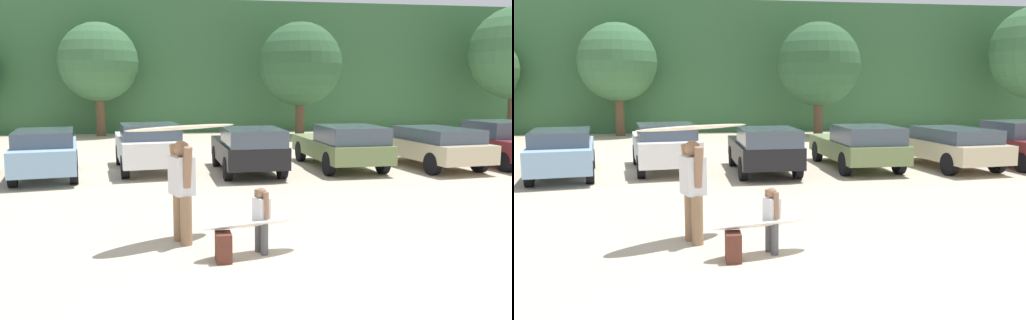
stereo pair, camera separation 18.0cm
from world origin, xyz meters
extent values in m
cube|color=#38663D|center=(0.00, 31.22, 3.74)|extent=(108.00, 12.00, 7.48)
cylinder|color=brown|center=(-6.14, 23.89, 1.08)|extent=(0.49, 0.49, 2.16)
sphere|color=#38663D|center=(-6.14, 23.89, 3.92)|extent=(4.14, 4.14, 4.14)
cylinder|color=brown|center=(4.28, 21.82, 0.98)|extent=(0.49, 0.49, 1.95)
sphere|color=#2D5633|center=(4.28, 21.82, 3.79)|extent=(4.32, 4.32, 4.32)
cube|color=#84ADD1|center=(-6.12, 10.90, 0.66)|extent=(2.40, 4.50, 0.68)
cube|color=#3F4C5B|center=(-6.07, 10.60, 1.21)|extent=(1.95, 2.64, 0.42)
cylinder|color=black|center=(-7.12, 12.17, 0.32)|extent=(0.32, 0.66, 0.63)
cylinder|color=black|center=(-5.59, 12.42, 0.32)|extent=(0.32, 0.66, 0.63)
cylinder|color=black|center=(-6.65, 9.38, 0.32)|extent=(0.32, 0.66, 0.63)
cylinder|color=black|center=(-5.13, 9.64, 0.32)|extent=(0.32, 0.66, 0.63)
cube|color=white|center=(-3.21, 11.76, 0.71)|extent=(2.41, 4.50, 0.73)
cube|color=#3F4C5B|center=(-3.11, 11.07, 1.30)|extent=(1.93, 2.19, 0.45)
cylinder|color=black|center=(-4.22, 13.04, 0.35)|extent=(0.32, 0.71, 0.69)
cylinder|color=black|center=(-2.60, 13.27, 0.35)|extent=(0.32, 0.71, 0.69)
cylinder|color=black|center=(-3.81, 10.24, 0.35)|extent=(0.32, 0.71, 0.69)
cylinder|color=black|center=(-2.19, 10.47, 0.35)|extent=(0.32, 0.71, 0.69)
cube|color=black|center=(-0.15, 10.88, 0.65)|extent=(1.89, 4.25, 0.63)
cube|color=#3F4C5B|center=(-0.12, 9.84, 1.21)|extent=(1.69, 2.20, 0.48)
cylinder|color=black|center=(-0.99, 12.24, 0.34)|extent=(0.24, 0.69, 0.68)
cylinder|color=black|center=(0.60, 12.28, 0.34)|extent=(0.24, 0.69, 0.68)
cylinder|color=black|center=(-0.91, 9.47, 0.34)|extent=(0.24, 0.69, 0.68)
cylinder|color=black|center=(0.68, 9.52, 0.34)|extent=(0.24, 0.69, 0.68)
cube|color=#6B7F4C|center=(2.99, 11.39, 0.64)|extent=(2.06, 4.74, 0.56)
cube|color=#3F4C5B|center=(3.03, 10.31, 1.18)|extent=(1.83, 2.21, 0.52)
cylinder|color=black|center=(2.08, 12.90, 0.36)|extent=(0.24, 0.73, 0.72)
cylinder|color=black|center=(3.80, 12.96, 0.36)|extent=(0.24, 0.73, 0.72)
cylinder|color=black|center=(2.18, 9.82, 0.36)|extent=(0.24, 0.73, 0.72)
cylinder|color=black|center=(3.90, 9.87, 0.36)|extent=(0.24, 0.73, 0.72)
cube|color=beige|center=(5.96, 11.01, 0.63)|extent=(2.38, 4.79, 0.58)
cube|color=#3F4C5B|center=(6.02, 10.50, 1.13)|extent=(2.01, 2.88, 0.41)
cylinder|color=black|center=(4.95, 12.43, 0.34)|extent=(0.30, 0.71, 0.69)
cylinder|color=black|center=(6.61, 12.62, 0.34)|extent=(0.30, 0.71, 0.69)
cylinder|color=black|center=(5.30, 9.41, 0.34)|extent=(0.30, 0.71, 0.69)
cylinder|color=black|center=(6.96, 9.60, 0.34)|extent=(0.30, 0.71, 0.69)
cube|color=maroon|center=(8.57, 10.95, 0.63)|extent=(2.16, 4.13, 0.64)
cube|color=#3F4C5B|center=(8.57, 11.01, 1.22)|extent=(1.85, 1.97, 0.54)
cylinder|color=black|center=(7.64, 12.21, 0.31)|extent=(0.26, 0.64, 0.63)
cylinder|color=black|center=(9.31, 12.33, 0.31)|extent=(0.26, 0.64, 0.63)
cylinder|color=black|center=(7.83, 9.57, 0.31)|extent=(0.26, 0.64, 0.63)
cylinder|color=#8C6B4C|center=(-2.27, 3.53, 0.42)|extent=(0.20, 0.20, 0.85)
cylinder|color=#8C6B4C|center=(-2.38, 3.81, 0.42)|extent=(0.20, 0.20, 0.85)
cube|color=silver|center=(-2.32, 3.67, 1.17)|extent=(0.46, 0.52, 0.65)
sphere|color=#8C664C|center=(-2.32, 3.67, 1.63)|extent=(0.27, 0.27, 0.27)
cylinder|color=#8C664C|center=(-2.23, 3.45, 1.34)|extent=(0.22, 0.27, 0.70)
cylinder|color=#8C664C|center=(-2.41, 3.89, 1.34)|extent=(0.26, 0.36, 0.70)
cylinder|color=#4C4C51|center=(-1.05, 2.80, 0.26)|extent=(0.12, 0.12, 0.52)
cylinder|color=#4C4C51|center=(-1.12, 2.97, 0.26)|extent=(0.12, 0.12, 0.52)
cube|color=silver|center=(-1.09, 2.89, 0.71)|extent=(0.28, 0.32, 0.40)
sphere|color=#8C664C|center=(-1.09, 2.89, 0.99)|extent=(0.16, 0.16, 0.16)
cylinder|color=#8C664C|center=(-1.03, 2.75, 0.82)|extent=(0.12, 0.14, 0.42)
cylinder|color=#8C664C|center=(-1.14, 3.02, 0.82)|extent=(0.12, 0.13, 0.42)
ellipsoid|color=beige|center=(-2.29, 3.79, 1.98)|extent=(2.15, 1.59, 0.15)
ellipsoid|color=white|center=(-1.22, 2.82, 0.50)|extent=(1.79, 0.87, 0.23)
cube|color=#592D23|center=(-1.73, 2.59, 0.23)|extent=(0.24, 0.34, 0.45)
camera|label=1|loc=(-2.50, -5.17, 2.68)|focal=36.85mm
camera|label=2|loc=(-2.32, -5.20, 2.68)|focal=36.85mm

